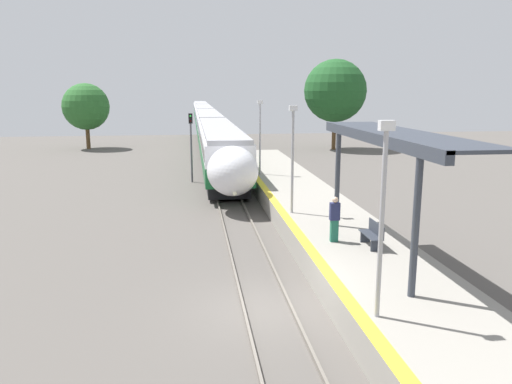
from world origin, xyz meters
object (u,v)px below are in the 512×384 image
Objects in this scene: platform_bench at (373,234)px; lamppost_far at (260,132)px; lamppost_near at (382,207)px; lamppost_mid at (293,152)px; person_waiting at (335,218)px; train at (206,120)px; railway_signal at (191,141)px.

platform_bench is 16.36m from lamppost_far.
platform_bench is 0.30× the size of lamppost_near.
lamppost_near is at bearing -90.00° from lamppost_mid.
train is at bearing 93.10° from person_waiting.
lamppost_near is at bearing -109.18° from platform_bench.
platform_bench is at bearing -83.28° from lamppost_far.
railway_signal is 1.01× the size of lamppost_far.
lamppost_mid is at bearing 109.60° from platform_bench.
person_waiting is (3.03, -55.91, -0.28)m from train.
platform_bench is at bearing -85.73° from train.
railway_signal is at bearing -93.32° from train.
railway_signal is (-2.18, -37.66, 0.80)m from train.
platform_bench is at bearing -70.40° from lamppost_mid.
lamppost_near and lamppost_mid have the same top height.
railway_signal is 1.01× the size of lamppost_near.
lamppost_far is at bearing -33.04° from railway_signal.
lamppost_mid reaches higher than platform_bench.
lamppost_mid is at bearing -71.74° from railway_signal.
lamppost_far reaches higher than platform_bench.
person_waiting is 19.01m from railway_signal.
train is 67.41× the size of platform_bench.
lamppost_mid reaches higher than person_waiting.
person_waiting is 0.35× the size of lamppost_near.
lamppost_near reaches higher than train.
platform_bench is 20.13m from railway_signal.
lamppost_near is at bearing -90.00° from lamppost_far.
lamppost_mid is at bearing 98.58° from person_waiting.
train is 19.93× the size of lamppost_near.
lamppost_near is (4.52, -24.47, 0.85)m from railway_signal.
person_waiting is 15.45m from lamppost_far.
person_waiting reaches higher than platform_bench.
person_waiting is 6.55m from lamppost_near.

